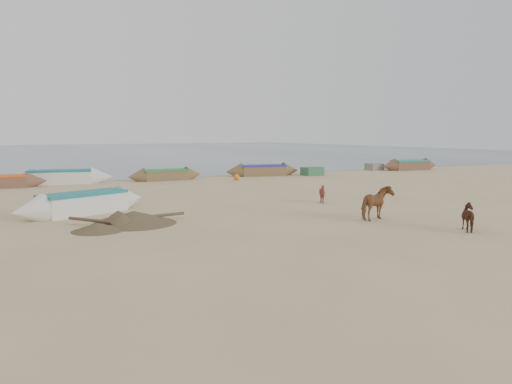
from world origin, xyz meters
TOP-DOWN VIEW (x-y plane):
  - ground at (0.00, 0.00)m, footprint 140.00×140.00m
  - sea at (0.00, 82.00)m, footprint 160.00×160.00m
  - cow_adult at (3.77, 1.21)m, footprint 1.68×1.14m
  - calf_front at (4.63, 6.00)m, footprint 1.02×0.95m
  - calf_right at (5.16, -1.98)m, footprint 0.94×1.05m
  - near_canoe at (-5.97, 7.98)m, footprint 5.99×3.58m
  - debris_pile at (-4.67, 4.80)m, footprint 3.27×3.27m
  - waterline_canoes at (-3.19, 20.85)m, footprint 55.48×4.07m
  - beach_clutter at (2.79, 19.85)m, footprint 44.87×4.14m

SIDE VIEW (x-z plane):
  - ground at x=0.00m, z-range 0.00..0.00m
  - sea at x=0.00m, z-range 0.01..0.01m
  - debris_pile at x=-4.67m, z-range 0.00..0.47m
  - beach_clutter at x=2.79m, z-range -0.02..0.62m
  - waterline_canoes at x=-3.19m, z-range -0.04..0.89m
  - near_canoe at x=-5.97m, z-range 0.00..0.91m
  - calf_front at x=4.63m, z-range 0.00..0.93m
  - calf_right at x=5.16m, z-range 0.00..0.95m
  - cow_adult at x=3.77m, z-range 0.00..1.30m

